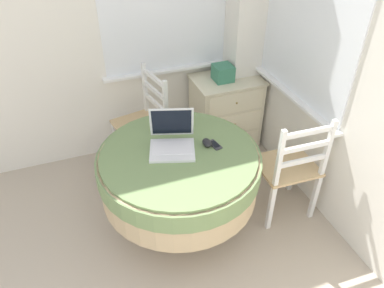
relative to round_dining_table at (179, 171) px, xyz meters
name	(u,v)px	position (x,y,z in m)	size (l,w,h in m)	color
corner_room_shell	(218,69)	(0.27, 0.03, 0.71)	(4.27, 4.97, 2.55)	white
round_dining_table	(179,171)	(0.00, 0.00, 0.00)	(1.11, 1.11, 0.72)	#4C3D2D
laptop	(172,140)	(-0.02, 0.08, 0.21)	(0.38, 0.38, 0.26)	silver
computer_mouse	(207,143)	(0.21, 0.01, 0.18)	(0.06, 0.09, 0.05)	black
cell_phone	(215,145)	(0.26, 0.00, 0.16)	(0.07, 0.12, 0.01)	#2D2D33
dining_chair_near_back_window	(144,124)	(-0.04, 0.83, -0.12)	(0.46, 0.50, 0.91)	tan
dining_chair_near_right_window	(290,168)	(0.82, -0.13, -0.12)	(0.44, 0.40, 0.91)	tan
corner_cabinet	(225,112)	(0.78, 0.91, -0.22)	(0.62, 0.46, 0.70)	beige
storage_box	(223,73)	(0.73, 0.91, 0.20)	(0.17, 0.17, 0.14)	#387A5B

